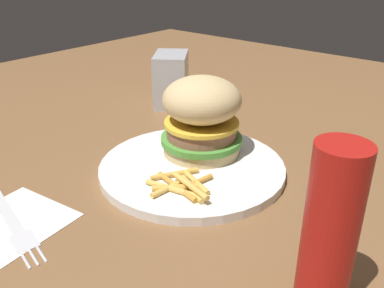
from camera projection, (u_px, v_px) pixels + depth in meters
name	position (u px, v px, depth m)	size (l,w,h in m)	color
ground_plane	(201.00, 182.00, 0.55)	(1.60, 1.60, 0.00)	brown
plate	(192.00, 168.00, 0.57)	(0.25, 0.25, 0.01)	white
sandwich	(202.00, 116.00, 0.58)	(0.12, 0.12, 0.11)	tan
fries_pile	(182.00, 185.00, 0.51)	(0.09, 0.09, 0.01)	#E5B251
napkin	(13.00, 222.00, 0.47)	(0.11, 0.11, 0.00)	white
fork	(13.00, 221.00, 0.47)	(0.17, 0.05, 0.00)	silver
napkin_dispenser	(171.00, 79.00, 0.80)	(0.09, 0.06, 0.10)	#B7BABF
ketchup_bottle	(330.00, 231.00, 0.33)	(0.04, 0.04, 0.15)	#B21914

